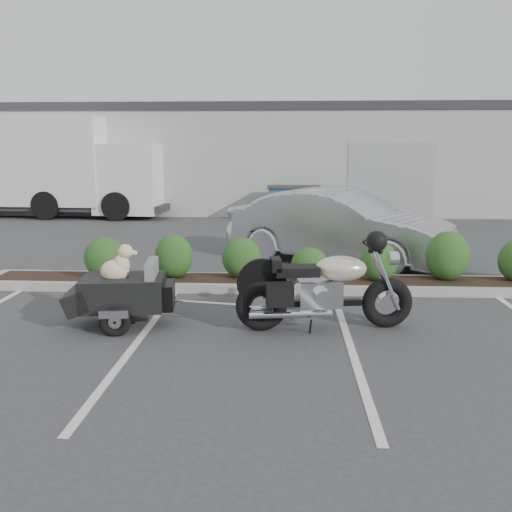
# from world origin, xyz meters

# --- Properties ---
(ground) EXTENTS (90.00, 90.00, 0.00)m
(ground) POSITION_xyz_m (0.00, 0.00, 0.00)
(ground) COLOR #38383A
(ground) RESTS_ON ground
(planter_kerb) EXTENTS (12.00, 1.00, 0.15)m
(planter_kerb) POSITION_xyz_m (1.00, 2.20, 0.07)
(planter_kerb) COLOR #9E9E93
(planter_kerb) RESTS_ON ground
(building) EXTENTS (26.00, 10.00, 4.00)m
(building) POSITION_xyz_m (0.00, 17.00, 2.00)
(building) COLOR #9EA099
(building) RESTS_ON ground
(motorcycle) EXTENTS (2.44, 0.93, 1.40)m
(motorcycle) POSITION_xyz_m (0.92, -0.01, 0.56)
(motorcycle) COLOR black
(motorcycle) RESTS_ON ground
(pet_trailer) EXTENTS (1.97, 1.11, 1.16)m
(pet_trailer) POSITION_xyz_m (-1.87, 0.01, 0.49)
(pet_trailer) COLOR black
(pet_trailer) RESTS_ON ground
(sedan) EXTENTS (4.98, 3.79, 1.57)m
(sedan) POSITION_xyz_m (1.52, 4.43, 0.79)
(sedan) COLOR #BCBCC4
(sedan) RESTS_ON ground
(dumpster) EXTENTS (1.83, 1.27, 1.18)m
(dumpster) POSITION_xyz_m (0.65, 11.00, 0.60)
(dumpster) COLOR #1B4D88
(dumpster) RESTS_ON ground
(delivery_truck) EXTENTS (7.76, 3.08, 3.49)m
(delivery_truck) POSITION_xyz_m (-7.59, 12.21, 1.67)
(delivery_truck) COLOR silver
(delivery_truck) RESTS_ON ground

